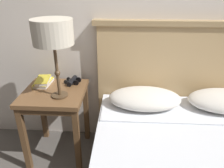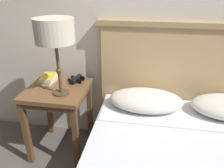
{
  "view_description": "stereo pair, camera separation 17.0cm",
  "coord_description": "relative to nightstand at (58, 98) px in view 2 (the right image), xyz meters",
  "views": [
    {
      "loc": [
        -0.06,
        -1.03,
        1.48
      ],
      "look_at": [
        -0.15,
        0.51,
        0.75
      ],
      "focal_mm": 35.0,
      "sensor_mm": 36.0,
      "label": 1
    },
    {
      "loc": [
        0.11,
        -1.01,
        1.48
      ],
      "look_at": [
        -0.15,
        0.51,
        0.75
      ],
      "focal_mm": 35.0,
      "sensor_mm": 36.0,
      "label": 2
    }
  ],
  "objects": [
    {
      "name": "table_lamp",
      "position": [
        0.08,
        -0.08,
        0.59
      ],
      "size": [
        0.29,
        0.29,
        0.59
      ],
      "color": "#4C3823",
      "rests_on": "nightstand"
    },
    {
      "name": "book_on_nightstand",
      "position": [
        -0.13,
        0.12,
        0.11
      ],
      "size": [
        0.13,
        0.21,
        0.03
      ],
      "color": "silver",
      "rests_on": "nightstand"
    },
    {
      "name": "nightstand",
      "position": [
        0.0,
        0.0,
        0.0
      ],
      "size": [
        0.51,
        0.51,
        0.65
      ],
      "color": "brown",
      "rests_on": "ground_plane"
    },
    {
      "name": "binoculars_pair",
      "position": [
        0.12,
        0.16,
        0.12
      ],
      "size": [
        0.15,
        0.16,
        0.05
      ],
      "color": "black",
      "rests_on": "nightstand"
    },
    {
      "name": "wall_back",
      "position": [
        0.64,
        0.34,
        0.75
      ],
      "size": [
        8.0,
        0.06,
        2.6
      ],
      "color": "silver",
      "rests_on": "ground_plane"
    },
    {
      "name": "book_stacked_on_top",
      "position": [
        -0.13,
        0.12,
        0.14
      ],
      "size": [
        0.14,
        0.22,
        0.03
      ],
      "color": "silver",
      "rests_on": "book_on_nightstand"
    }
  ]
}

